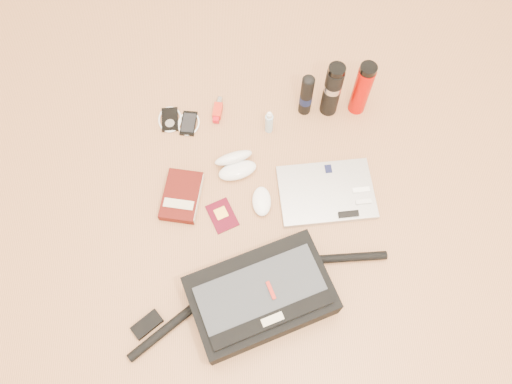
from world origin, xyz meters
TOP-DOWN VIEW (x-y plane):
  - ground at (0.00, 0.00)m, footprint 4.00×4.00m
  - messenger_bag at (-0.05, -0.23)m, footprint 0.84×0.39m
  - laptop at (0.20, 0.13)m, footprint 0.34×0.25m
  - book at (-0.30, 0.14)m, footprint 0.16×0.21m
  - passport at (-0.17, 0.07)m, footprint 0.12×0.14m
  - mouse at (-0.03, 0.11)m, footprint 0.07×0.11m
  - sunglasses_case at (-0.11, 0.25)m, footprint 0.17×0.15m
  - ipod at (-0.36, 0.46)m, footprint 0.09×0.10m
  - phone at (-0.29, 0.44)m, footprint 0.09×0.11m
  - inhaler at (-0.17, 0.49)m, footprint 0.04×0.11m
  - spray_bottle at (0.01, 0.41)m, footprint 0.04×0.04m
  - aerosol_can at (0.15, 0.49)m, footprint 0.05×0.05m
  - thermos_black at (0.24, 0.49)m, footprint 0.08×0.08m
  - thermos_red at (0.35, 0.49)m, footprint 0.06×0.06m

SIDE VIEW (x-z plane):
  - ground at x=0.00m, z-range 0.00..0.00m
  - passport at x=-0.17m, z-range 0.00..0.01m
  - phone at x=-0.29m, z-range 0.00..0.01m
  - ipod at x=-0.36m, z-range 0.00..0.01m
  - laptop at x=0.20m, z-range 0.00..0.03m
  - inhaler at x=-0.17m, z-range 0.00..0.03m
  - book at x=-0.30m, z-range 0.00..0.03m
  - mouse at x=-0.03m, z-range 0.00..0.04m
  - sunglasses_case at x=-0.11m, z-range -0.01..0.07m
  - spray_bottle at x=0.01m, z-range -0.01..0.11m
  - messenger_bag at x=-0.05m, z-range -0.01..0.12m
  - aerosol_can at x=0.15m, z-range 0.00..0.20m
  - thermos_red at x=0.35m, z-range 0.00..0.24m
  - thermos_black at x=0.24m, z-range 0.00..0.25m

